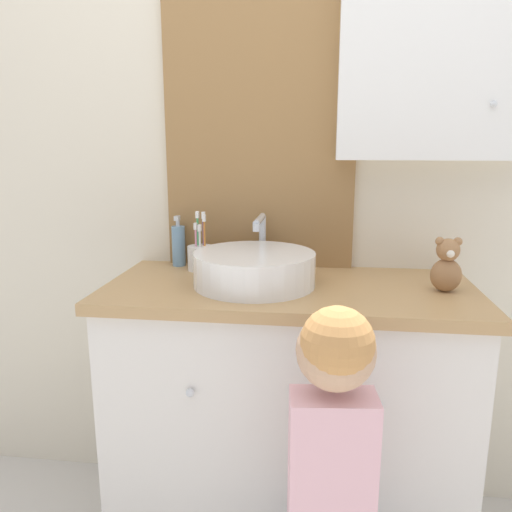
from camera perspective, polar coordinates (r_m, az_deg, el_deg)
wall_back at (r=1.76m, az=5.43°, el=11.80°), size 3.20×0.18×2.50m
vanity_counter at (r=1.71m, az=3.59°, el=-17.56°), size 1.13×0.52×0.88m
sink_basin at (r=1.52m, az=-0.13°, el=-1.34°), size 0.37×0.42×0.19m
toothbrush_holder at (r=1.71m, az=-6.37°, el=-0.02°), size 0.09×0.09×0.20m
soap_dispenser at (r=1.78m, az=-8.84°, el=1.24°), size 0.05×0.05×0.18m
child_figure at (r=1.25m, az=8.75°, el=-21.55°), size 0.21×0.47×0.96m
teddy_bear at (r=1.55m, az=20.97°, el=-1.08°), size 0.09×0.08×0.16m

